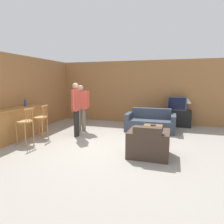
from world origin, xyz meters
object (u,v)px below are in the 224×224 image
(bar_chair_mid, at_px, (40,119))
(tv_unit, at_px, (176,118))
(coffee_table, at_px, (152,129))
(table_lamp, at_px, (187,101))
(bottle, at_px, (25,103))
(bar_chair_near, at_px, (25,124))
(person_by_window, at_px, (81,106))
(couch_far, at_px, (150,123))
(armchair_near, at_px, (148,144))
(book_on_table, at_px, (153,125))
(person_by_counter, at_px, (76,106))
(tv, at_px, (177,103))

(bar_chair_mid, relative_size, tv_unit, 0.92)
(coffee_table, distance_m, table_lamp, 2.56)
(coffee_table, relative_size, bottle, 3.85)
(table_lamp, bearing_deg, tv_unit, 180.00)
(bar_chair_near, relative_size, person_by_window, 0.63)
(bar_chair_mid, height_order, couch_far, bar_chair_mid)
(armchair_near, xyz_separation_m, table_lamp, (1.03, 3.53, 0.72))
(coffee_table, relative_size, tv_unit, 0.91)
(bar_chair_near, distance_m, book_on_table, 3.73)
(armchair_near, xyz_separation_m, tv_unit, (0.64, 3.53, 0.04))
(bottle, bearing_deg, bar_chair_near, -51.49)
(bar_chair_mid, bearing_deg, coffee_table, 11.60)
(coffee_table, distance_m, bottle, 4.08)
(coffee_table, distance_m, tv_unit, 2.33)
(tv_unit, bearing_deg, person_by_window, -150.81)
(couch_far, relative_size, person_by_window, 1.06)
(coffee_table, height_order, tv_unit, tv_unit)
(armchair_near, height_order, table_lamp, table_lamp)
(tv_unit, relative_size, bottle, 4.24)
(bar_chair_near, xyz_separation_m, couch_far, (3.18, 2.55, -0.29))
(tv_unit, bearing_deg, bar_chair_near, -138.44)
(tv_unit, distance_m, bottle, 5.51)
(tv_unit, bearing_deg, person_by_counter, -141.15)
(book_on_table, bearing_deg, bottle, -168.03)
(coffee_table, height_order, person_by_counter, person_by_counter)
(tv, height_order, person_by_counter, person_by_counter)
(armchair_near, height_order, person_by_window, person_by_window)
(bottle, xyz_separation_m, person_by_window, (1.46, 1.04, -0.16))
(bottle, bearing_deg, tv_unit, 31.19)
(tv_unit, height_order, tv, tv)
(couch_far, xyz_separation_m, bottle, (-3.80, -1.78, 0.78))
(bar_chair_mid, distance_m, tv, 5.01)
(person_by_counter, bearing_deg, armchair_near, -23.97)
(tv_unit, relative_size, tv, 1.59)
(couch_far, height_order, book_on_table, couch_far)
(bar_chair_near, xyz_separation_m, bottle, (-0.61, 0.77, 0.50))
(table_lamp, bearing_deg, person_by_counter, -144.41)
(couch_far, height_order, tv_unit, couch_far)
(table_lamp, bearing_deg, couch_far, -140.31)
(person_by_counter, bearing_deg, couch_far, 33.00)
(person_by_window, height_order, person_by_counter, person_by_counter)
(bar_chair_near, relative_size, table_lamp, 2.10)
(bottle, relative_size, table_lamp, 0.54)
(bar_chair_near, relative_size, tv_unit, 0.92)
(bar_chair_mid, xyz_separation_m, bottle, (-0.61, 0.08, 0.50))
(coffee_table, bearing_deg, tv, 72.53)
(bar_chair_near, height_order, coffee_table, bar_chair_near)
(coffee_table, xyz_separation_m, book_on_table, (0.00, 0.24, 0.08))
(bar_chair_near, height_order, book_on_table, bar_chair_near)
(tv, relative_size, person_by_window, 0.43)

